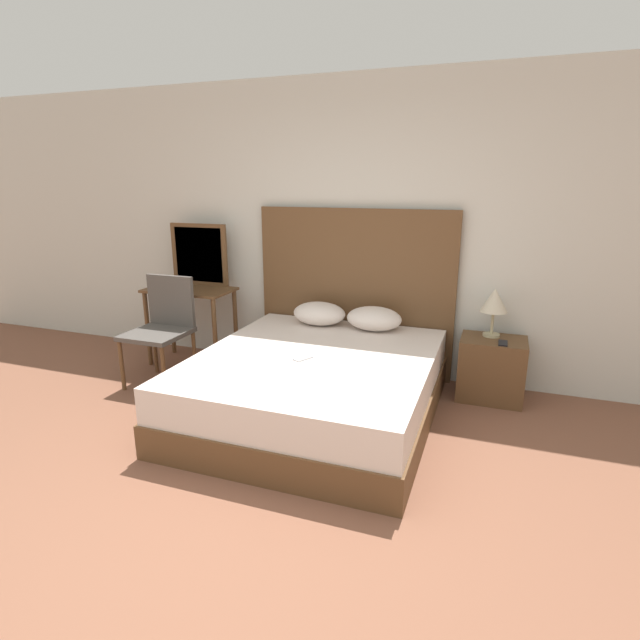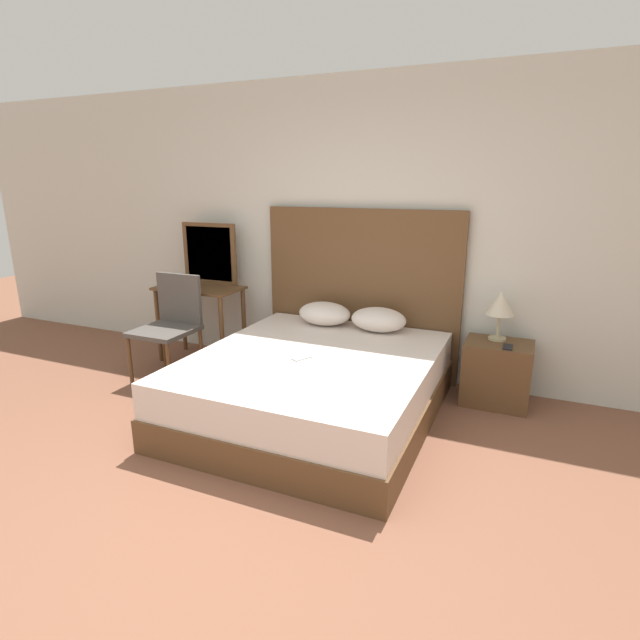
{
  "view_description": "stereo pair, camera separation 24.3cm",
  "coord_description": "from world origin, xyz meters",
  "px_view_note": "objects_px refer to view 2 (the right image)",
  "views": [
    {
      "loc": [
        1.16,
        -1.78,
        1.79
      ],
      "look_at": [
        -0.1,
        1.7,
        0.76
      ],
      "focal_mm": 28.0,
      "sensor_mm": 36.0,
      "label": 1
    },
    {
      "loc": [
        1.39,
        -1.69,
        1.79
      ],
      "look_at": [
        -0.1,
        1.7,
        0.76
      ],
      "focal_mm": 28.0,
      "sensor_mm": 36.0,
      "label": 2
    }
  ],
  "objects_px": {
    "nightstand": "(497,373)",
    "chair": "(171,320)",
    "bed": "(315,386)",
    "phone_on_nightstand": "(508,347)",
    "phone_on_bed": "(302,358)",
    "vanity_desk": "(200,302)",
    "table_lamp": "(500,304)"
  },
  "relations": [
    {
      "from": "phone_on_bed",
      "to": "vanity_desk",
      "type": "distance_m",
      "value": 1.73
    },
    {
      "from": "vanity_desk",
      "to": "chair",
      "type": "xyz_separation_m",
      "value": [
        0.03,
        -0.48,
        -0.06
      ]
    },
    {
      "from": "phone_on_nightstand",
      "to": "vanity_desk",
      "type": "xyz_separation_m",
      "value": [
        -2.93,
        -0.02,
        0.09
      ]
    },
    {
      "from": "nightstand",
      "to": "vanity_desk",
      "type": "relative_size",
      "value": 0.62
    },
    {
      "from": "nightstand",
      "to": "chair",
      "type": "xyz_separation_m",
      "value": [
        -2.84,
        -0.6,
        0.29
      ]
    },
    {
      "from": "table_lamp",
      "to": "phone_on_bed",
      "type": "bearing_deg",
      "value": -142.2
    },
    {
      "from": "phone_on_bed",
      "to": "phone_on_nightstand",
      "type": "xyz_separation_m",
      "value": [
        1.4,
        0.83,
        0.02
      ]
    },
    {
      "from": "vanity_desk",
      "to": "bed",
      "type": "bearing_deg",
      "value": -23.68
    },
    {
      "from": "phone_on_bed",
      "to": "phone_on_nightstand",
      "type": "height_order",
      "value": "phone_on_nightstand"
    },
    {
      "from": "bed",
      "to": "phone_on_bed",
      "type": "distance_m",
      "value": 0.29
    },
    {
      "from": "nightstand",
      "to": "chair",
      "type": "bearing_deg",
      "value": -168.07
    },
    {
      "from": "bed",
      "to": "chair",
      "type": "bearing_deg",
      "value": 172.14
    },
    {
      "from": "table_lamp",
      "to": "vanity_desk",
      "type": "xyz_separation_m",
      "value": [
        -2.83,
        -0.2,
        -0.21
      ]
    },
    {
      "from": "nightstand",
      "to": "vanity_desk",
      "type": "xyz_separation_m",
      "value": [
        -2.86,
        -0.12,
        0.35
      ]
    },
    {
      "from": "bed",
      "to": "chair",
      "type": "height_order",
      "value": "chair"
    },
    {
      "from": "bed",
      "to": "phone_on_nightstand",
      "type": "distance_m",
      "value": 1.55
    },
    {
      "from": "chair",
      "to": "bed",
      "type": "bearing_deg",
      "value": -7.86
    },
    {
      "from": "phone_on_nightstand",
      "to": "vanity_desk",
      "type": "height_order",
      "value": "vanity_desk"
    },
    {
      "from": "phone_on_bed",
      "to": "table_lamp",
      "type": "height_order",
      "value": "table_lamp"
    },
    {
      "from": "bed",
      "to": "phone_on_bed",
      "type": "bearing_deg",
      "value": -114.58
    },
    {
      "from": "phone_on_bed",
      "to": "chair",
      "type": "height_order",
      "value": "chair"
    },
    {
      "from": "chair",
      "to": "phone_on_nightstand",
      "type": "bearing_deg",
      "value": 9.72
    },
    {
      "from": "bed",
      "to": "nightstand",
      "type": "height_order",
      "value": "nightstand"
    },
    {
      "from": "phone_on_bed",
      "to": "nightstand",
      "type": "relative_size",
      "value": 0.31
    },
    {
      "from": "nightstand",
      "to": "table_lamp",
      "type": "xyz_separation_m",
      "value": [
        -0.03,
        0.08,
        0.56
      ]
    },
    {
      "from": "bed",
      "to": "phone_on_nightstand",
      "type": "height_order",
      "value": "phone_on_nightstand"
    },
    {
      "from": "chair",
      "to": "phone_on_bed",
      "type": "bearing_deg",
      "value": -12.53
    },
    {
      "from": "phone_on_bed",
      "to": "nightstand",
      "type": "distance_m",
      "value": 1.65
    },
    {
      "from": "nightstand",
      "to": "table_lamp",
      "type": "distance_m",
      "value": 0.57
    },
    {
      "from": "bed",
      "to": "chair",
      "type": "distance_m",
      "value": 1.6
    },
    {
      "from": "phone_on_bed",
      "to": "nightstand",
      "type": "xyz_separation_m",
      "value": [
        1.34,
        0.93,
        -0.25
      ]
    },
    {
      "from": "phone_on_bed",
      "to": "table_lamp",
      "type": "xyz_separation_m",
      "value": [
        1.31,
        1.01,
        0.31
      ]
    }
  ]
}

